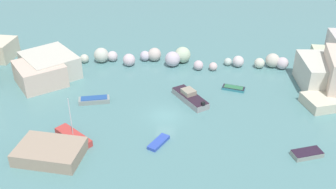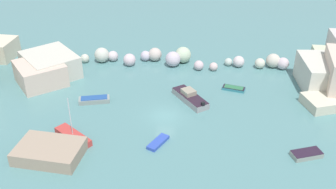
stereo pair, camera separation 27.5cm
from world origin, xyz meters
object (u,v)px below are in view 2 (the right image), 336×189
Objects in this scene: moored_boat_1 at (158,142)px; moored_boat_6 at (307,154)px; stone_dock at (50,151)px; moored_boat_3 at (190,97)px; moored_boat_0 at (73,137)px; moored_boat_5 at (94,100)px; moored_boat_2 at (69,71)px; moored_boat_4 at (234,88)px.

moored_boat_6 reaches higher than moored_boat_1.
moored_boat_3 is (14.74, 13.52, -0.19)m from stone_dock.
stone_dock is at bearing -76.94° from moored_boat_0.
moored_boat_5 is (0.29, 8.59, -0.07)m from moored_boat_0.
moored_boat_0 reaches higher than moored_boat_1.
moored_boat_3 reaches higher than moored_boat_1.
moored_boat_2 is 20.10m from moored_boat_3.
stone_dock is 1.62× the size of moored_boat_5.
stone_dock is 2.10× the size of moored_boat_4.
moored_boat_0 is at bearing 65.28° from stone_dock.
stone_dock is 1.13× the size of moored_boat_3.
moored_boat_1 is at bearing 124.59° from moored_boat_5.
stone_dock is at bearing 96.26° from moored_boat_3.
moored_boat_4 is 19.68m from moored_boat_5.
stone_dock is 1.75× the size of moored_boat_2.
moored_boat_0 reaches higher than moored_boat_2.
stone_dock is 27.01m from moored_boat_4.
stone_dock is 28.24m from moored_boat_6.
moored_boat_6 is (26.54, -0.63, -0.11)m from moored_boat_0.
moored_boat_3 is at bearing -58.78° from moored_boat_6.
moored_boat_5 reaches higher than moored_boat_6.
moored_boat_2 is 0.65× the size of moored_boat_3.
moored_boat_0 is 0.90× the size of moored_boat_3.
moored_boat_2 is 0.93× the size of moored_boat_5.
moored_boat_3 is 1.70× the size of moored_boat_6.
moored_boat_2 is at bearing -48.15° from moored_boat_6.
moored_boat_0 is 16.63m from moored_boat_3.
moored_boat_2 is (-5.80, 16.74, -0.11)m from moored_boat_0.
moored_boat_6 is at bearing 146.41° from moored_boat_5.
moored_boat_2 reaches higher than moored_boat_1.
moored_boat_5 is (-9.69, 8.48, 0.15)m from moored_boat_1.
moored_boat_2 is 10.18m from moored_boat_5.
moored_boat_0 is at bearing -10.83° from moored_boat_2.
moored_boat_2 is 36.71m from moored_boat_6.
moored_boat_0 reaches higher than moored_boat_6.
moored_boat_6 reaches higher than moored_boat_4.
moored_boat_6 is at bearing 36.42° from moored_boat_0.
moored_boat_1 is at bearing -22.48° from moored_boat_6.
moored_boat_4 is at bearing 172.91° from moored_boat_1.
moored_boat_0 reaches higher than moored_boat_4.
moored_boat_0 is at bearing -62.36° from moored_boat_1.
moored_boat_2 is (-15.79, 16.63, 0.11)m from moored_boat_1.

